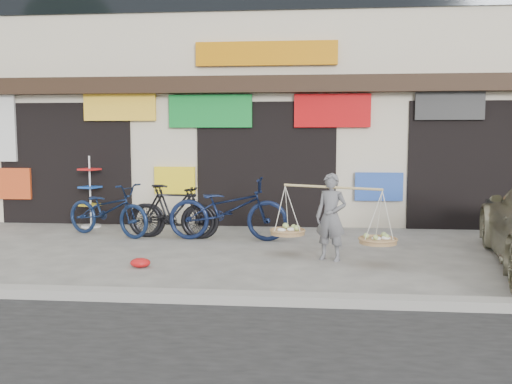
# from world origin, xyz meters

# --- Properties ---
(ground) EXTENTS (70.00, 70.00, 0.00)m
(ground) POSITION_xyz_m (0.00, 0.00, 0.00)
(ground) COLOR gray
(ground) RESTS_ON ground
(kerb) EXTENTS (70.00, 0.25, 0.12)m
(kerb) POSITION_xyz_m (0.00, -2.00, 0.06)
(kerb) COLOR gray
(kerb) RESTS_ON ground
(shophouse_block) EXTENTS (14.00, 6.32, 7.00)m
(shophouse_block) POSITION_xyz_m (-0.00, 6.42, 3.45)
(shophouse_block) COLOR beige
(shophouse_block) RESTS_ON ground
(street_vendor) EXTENTS (1.95, 1.20, 1.38)m
(street_vendor) POSITION_xyz_m (1.26, 0.34, 0.63)
(street_vendor) COLOR slate
(street_vendor) RESTS_ON ground
(bike_0) EXTENTS (2.11, 1.40, 1.05)m
(bike_0) POSITION_xyz_m (-3.02, 2.07, 0.52)
(bike_0) COLOR #111F3E
(bike_0) RESTS_ON ground
(bike_1) EXTENTS (1.76, 0.60, 1.04)m
(bike_1) POSITION_xyz_m (-1.64, 1.95, 0.52)
(bike_1) COLOR black
(bike_1) RESTS_ON ground
(bike_2) EXTENTS (2.28, 0.83, 1.19)m
(bike_2) POSITION_xyz_m (-0.60, 1.85, 0.60)
(bike_2) COLOR #0D1632
(bike_2) RESTS_ON ground
(bike_3) EXTENTS (1.76, 0.60, 1.04)m
(bike_3) POSITION_xyz_m (-1.72, 1.95, 0.52)
(bike_3) COLOR black
(bike_3) RESTS_ON ground
(display_rack) EXTENTS (0.45, 0.45, 1.54)m
(display_rack) POSITION_xyz_m (-3.78, 3.07, 0.62)
(display_rack) COLOR silver
(display_rack) RESTS_ON ground
(red_bag) EXTENTS (0.31, 0.25, 0.14)m
(red_bag) POSITION_xyz_m (-1.61, -0.40, 0.07)
(red_bag) COLOR red
(red_bag) RESTS_ON ground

